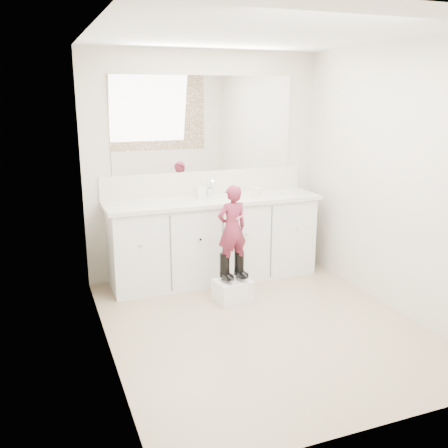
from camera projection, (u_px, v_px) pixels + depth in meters
name	position (u px, v px, depth m)	size (l,w,h in m)	color
floor	(262.00, 325.00, 4.36)	(3.00, 3.00, 0.00)	#876E58
ceiling	(268.00, 33.00, 3.75)	(3.00, 3.00, 0.00)	white
wall_back	(205.00, 166.00, 5.41)	(2.60, 2.60, 0.00)	beige
wall_front	(384.00, 238.00, 2.70)	(2.60, 2.60, 0.00)	beige
wall_left	(102.00, 202.00, 3.60)	(3.00, 3.00, 0.00)	beige
wall_right	(395.00, 180.00, 4.50)	(3.00, 3.00, 0.00)	beige
vanity_cabinet	(214.00, 241.00, 5.35)	(2.20, 0.55, 0.85)	silver
countertop	(214.00, 200.00, 5.23)	(2.28, 0.58, 0.04)	beige
backsplash	(205.00, 183.00, 5.44)	(2.28, 0.03, 0.25)	beige
mirror	(205.00, 124.00, 5.28)	(2.00, 0.02, 1.00)	white
dot_panel	(390.00, 155.00, 2.59)	(2.00, 0.01, 1.20)	#472819
faucet	(209.00, 191.00, 5.36)	(0.08, 0.08, 0.10)	silver
cup	(257.00, 192.00, 5.31)	(0.11, 0.11, 0.10)	beige
soap_bottle	(201.00, 189.00, 5.22)	(0.09, 0.09, 0.19)	silver
step_stool	(233.00, 290.00, 4.84)	(0.33, 0.27, 0.21)	white
boot_left	(225.00, 267.00, 4.77)	(0.10, 0.18, 0.27)	black
boot_right	(239.00, 265.00, 4.82)	(0.10, 0.18, 0.27)	black
toddler	(232.00, 228.00, 4.70)	(0.30, 0.20, 0.83)	#B03654
toothbrush	(242.00, 216.00, 4.62)	(0.01, 0.01, 0.14)	pink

